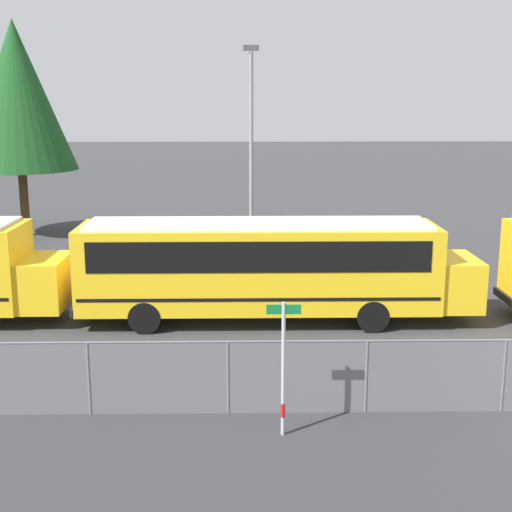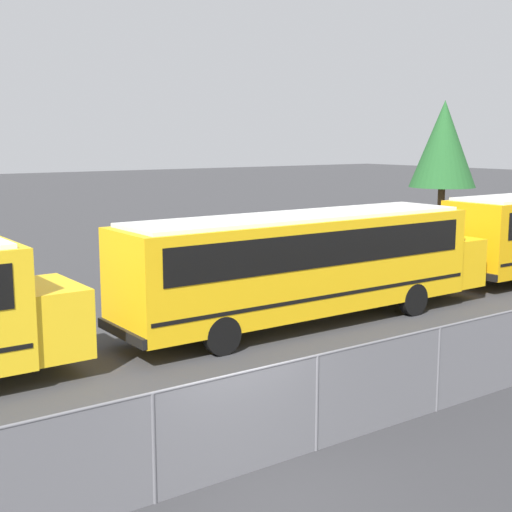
# 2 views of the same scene
# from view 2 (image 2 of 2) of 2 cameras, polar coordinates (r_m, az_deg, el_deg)

# --- Properties ---
(ground_plane) EXTENTS (200.00, 200.00, 0.00)m
(ground_plane) POSITION_cam_2_polar(r_m,az_deg,el_deg) (11.75, -1.17, -17.10)
(ground_plane) COLOR #38383A
(fence) EXTENTS (64.23, 0.07, 1.70)m
(fence) POSITION_cam_2_polar(r_m,az_deg,el_deg) (11.38, -1.17, -13.19)
(fence) COLOR #9EA0A5
(fence) RESTS_ON ground_plane
(school_bus_2) EXTENTS (12.39, 2.56, 3.15)m
(school_bus_2) POSITION_cam_2_polar(r_m,az_deg,el_deg) (20.22, 4.24, -0.21)
(school_bus_2) COLOR yellow
(school_bus_2) RESTS_ON ground_plane
(tree_3) EXTENTS (4.08, 4.08, 7.55)m
(tree_3) POSITION_cam_2_polar(r_m,az_deg,el_deg) (45.86, 14.77, 8.64)
(tree_3) COLOR #51381E
(tree_3) RESTS_ON ground_plane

